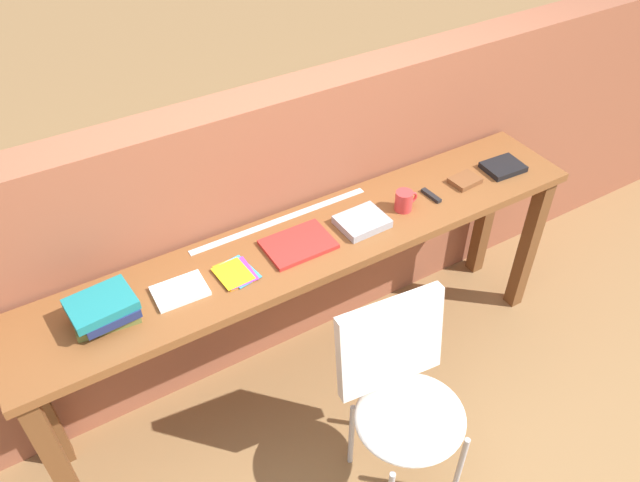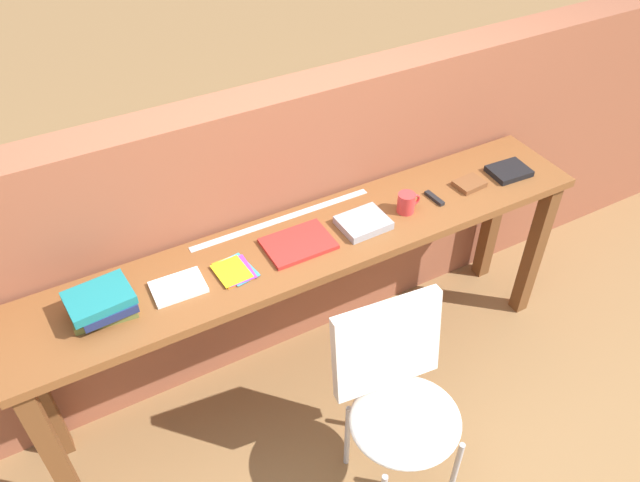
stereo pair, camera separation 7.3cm
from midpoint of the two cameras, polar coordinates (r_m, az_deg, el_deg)
ground_plane at (r=3.05m, az=1.80°, el=-15.57°), size 40.00×40.00×0.00m
brick_wall_back at (r=2.91m, az=-4.68°, el=1.25°), size 6.00×0.20×1.38m
sideboard at (r=2.65m, az=-1.34°, el=-2.00°), size 2.50×0.44×0.88m
chair_white_moulded at (r=2.49m, az=6.73°, el=-13.58°), size 0.48×0.50×0.89m
book_stack_leftmost at (r=2.33m, az=-19.95°, el=-5.96°), size 0.24×0.19×0.10m
magazine_cycling at (r=2.39m, az=-13.53°, el=-4.47°), size 0.20×0.15×0.02m
pamphlet_pile_colourful at (r=2.42m, az=-8.56°, el=-2.91°), size 0.15×0.17×0.01m
book_open_centre at (r=2.51m, az=-2.83°, el=-0.30°), size 0.27×0.20×0.02m
book_grey_hardcover at (r=2.61m, az=3.07°, el=1.77°), size 0.20×0.17×0.03m
mug at (r=2.69m, az=6.95°, el=3.68°), size 0.11×0.08×0.09m
multitool_folded at (r=2.80m, az=9.40°, el=4.12°), size 0.03×0.11×0.02m
leather_journal_brown at (r=2.92m, az=12.41°, el=5.41°), size 0.14×0.11×0.02m
book_repair_rightmost at (r=3.05m, az=15.74°, el=6.52°), size 0.19×0.15×0.03m
ruler_metal_back_edge at (r=2.65m, az=-4.38°, el=1.93°), size 0.83×0.03×0.00m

